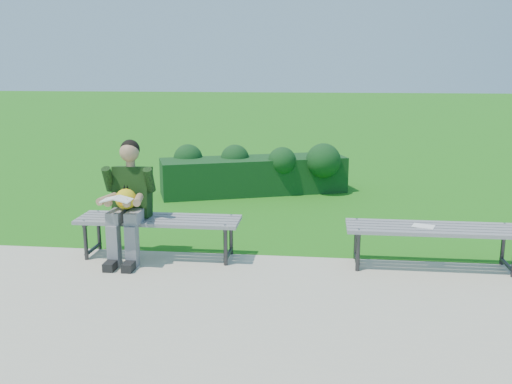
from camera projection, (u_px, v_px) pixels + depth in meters
The scene contains 7 objects.
ground at pixel (242, 256), 6.48m from camera, with size 80.00×80.00×0.00m.
walkway at pixel (212, 323), 4.78m from camera, with size 30.00×3.50×0.02m.
hedge at pixel (257, 171), 9.62m from camera, with size 3.18×1.79×0.86m.
bench_left at pixel (159, 223), 6.32m from camera, with size 1.80×0.50×0.46m.
bench_right at pixel (433, 232), 5.98m from camera, with size 1.80×0.50×0.46m.
seated_boy at pixel (129, 198), 6.20m from camera, with size 0.56×0.76×1.31m.
paper_sheet at pixel (423, 226), 5.98m from camera, with size 0.26×0.22×0.01m.
Camera 1 is at (0.88, -6.11, 2.12)m, focal length 40.00 mm.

